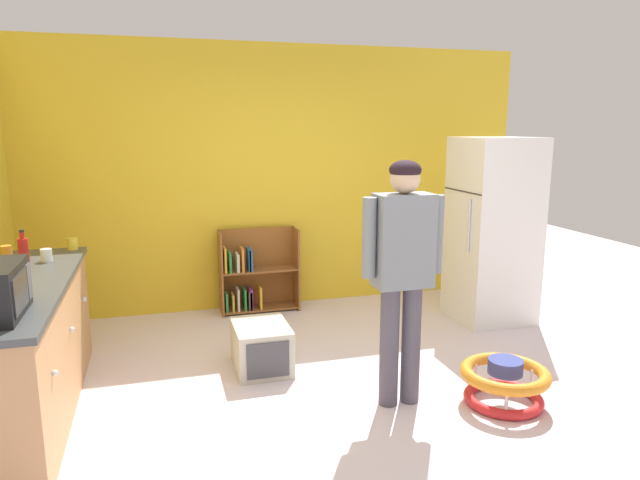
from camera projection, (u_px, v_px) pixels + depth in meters
ground_plane at (359, 398)px, 4.01m from camera, size 12.00×12.00×0.00m
back_wall at (285, 178)px, 5.94m from camera, size 5.20×0.06×2.70m
kitchen_counter at (21, 350)px, 3.70m from camera, size 0.65×2.15×0.90m
refrigerator at (493, 230)px, 5.50m from camera, size 0.73×0.68×1.78m
bookshelf at (254, 275)px, 5.86m from camera, size 0.80×0.28×0.85m
standing_person at (403, 262)px, 3.75m from camera, size 0.57×0.22×1.67m
baby_walker at (504, 382)px, 3.90m from camera, size 0.60×0.60×0.32m
pet_carrier at (262, 347)px, 4.46m from camera, size 0.42×0.55×0.36m
banana_bunch at (10, 287)px, 3.43m from camera, size 0.12×0.16×0.04m
ketchup_bottle at (23, 250)px, 4.13m from camera, size 0.07×0.07×0.25m
white_cup at (46, 255)px, 4.19m from camera, size 0.08×0.08×0.09m
yellow_cup at (72, 244)px, 4.59m from camera, size 0.08×0.08×0.09m
orange_cup at (6, 252)px, 4.30m from camera, size 0.08×0.08×0.09m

